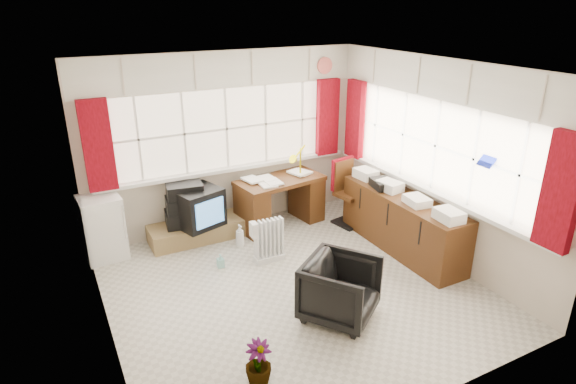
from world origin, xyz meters
name	(u,v)px	position (x,y,z in m)	size (l,w,h in m)	color
ground	(294,288)	(0.00, 0.00, 0.00)	(4.00, 4.00, 0.00)	beige
room_walls	(294,166)	(0.00, 0.00, 1.50)	(4.00, 4.00, 4.00)	beige
window_back	(229,164)	(0.00, 1.94, 0.95)	(3.70, 0.12, 3.60)	#F4DEC1
window_right	(429,185)	(1.94, 0.00, 0.95)	(0.12, 3.70, 3.60)	#F4DEC1
curtains	(323,138)	(0.92, 0.93, 1.46)	(3.83, 3.83, 1.15)	maroon
overhead_cabinets	(326,75)	(0.98, 0.98, 2.25)	(3.98, 3.98, 0.48)	white
desk	(280,199)	(0.64, 1.60, 0.40)	(1.33, 0.79, 0.76)	#472910
desk_lamp	(300,155)	(0.96, 1.59, 1.04)	(0.19, 0.17, 0.45)	yellow
task_chair	(346,189)	(1.55, 1.25, 0.52)	(0.48, 0.50, 0.98)	black
office_chair	(340,289)	(0.18, -0.68, 0.33)	(0.70, 0.72, 0.66)	black
radiator	(269,244)	(0.03, 0.72, 0.23)	(0.39, 0.16, 0.57)	white
credenza	(402,222)	(1.73, 0.20, 0.39)	(0.50, 2.00, 0.85)	#472910
file_tray	(383,184)	(1.68, 0.59, 0.81)	(0.26, 0.34, 0.11)	black
tv_bench	(201,230)	(-0.55, 1.72, 0.12)	(1.40, 0.50, 0.25)	olive
crt_tv	(198,207)	(-0.58, 1.64, 0.51)	(0.70, 0.67, 0.52)	black
hifi_stack	(186,206)	(-0.72, 1.74, 0.53)	(0.61, 0.43, 0.59)	black
mini_fridge	(103,227)	(-1.80, 1.80, 0.42)	(0.52, 0.52, 0.83)	white
spray_bottle_a	(240,236)	(-0.15, 1.25, 0.16)	(0.12, 0.12, 0.32)	silver
spray_bottle_b	(220,261)	(-0.58, 0.85, 0.09)	(0.08, 0.08, 0.18)	#90D7CE
flower_vase	(258,363)	(-0.97, -1.16, 0.21)	(0.24, 0.24, 0.42)	black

